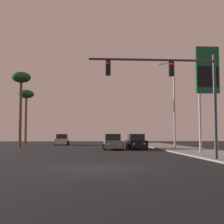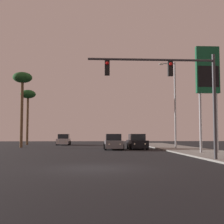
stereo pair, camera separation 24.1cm
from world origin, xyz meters
name	(u,v)px [view 2 (the right image)]	position (x,y,z in m)	size (l,w,h in m)	color
ground_plane	(96,168)	(0.00, 0.00, 0.00)	(120.00, 120.00, 0.00)	black
sidewalk_right	(210,153)	(9.50, 10.00, 0.06)	(5.00, 60.00, 0.12)	gray
car_grey	(113,142)	(2.03, 18.29, 0.76)	(2.04, 4.31, 1.68)	slate
car_silver	(64,140)	(-4.71, 33.28, 0.76)	(2.04, 4.32, 1.68)	#B7B7BC
car_black	(137,142)	(4.70, 19.10, 0.76)	(2.04, 4.34, 1.68)	black
traffic_light_mast	(178,83)	(5.06, 3.48, 4.76)	(7.92, 0.36, 6.50)	#38383D
street_lamp	(174,100)	(8.16, 16.25, 5.12)	(1.74, 0.24, 9.00)	#99999E
gas_station_sign	(208,76)	(9.58, 10.43, 6.62)	(2.00, 0.42, 9.00)	#99999E
palm_tree_mid	(22,82)	(-9.04, 24.00, 8.19)	(2.40, 2.40, 9.42)	brown
palm_tree_far	(28,97)	(-10.42, 34.00, 7.47)	(2.40, 2.40, 8.60)	brown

